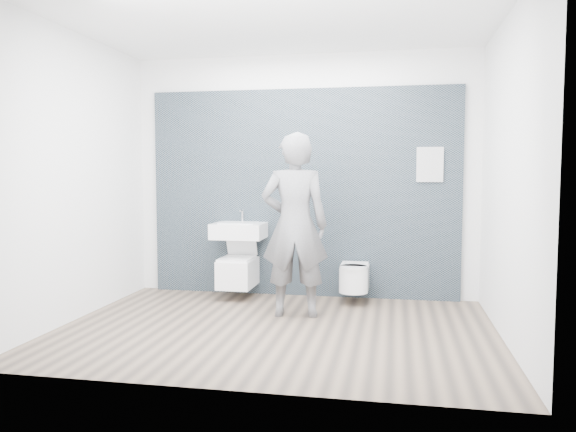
% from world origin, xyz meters
% --- Properties ---
extents(ground, '(4.00, 4.00, 0.00)m').
position_xyz_m(ground, '(0.00, 0.00, 0.00)').
color(ground, brown).
rests_on(ground, ground).
extents(room_shell, '(4.00, 4.00, 4.00)m').
position_xyz_m(room_shell, '(0.00, 0.00, 1.74)').
color(room_shell, silver).
rests_on(room_shell, ground).
extents(tile_wall, '(3.60, 0.06, 2.40)m').
position_xyz_m(tile_wall, '(0.00, 1.47, 0.00)').
color(tile_wall, black).
rests_on(tile_wall, ground).
extents(washbasin, '(0.59, 0.44, 0.44)m').
position_xyz_m(washbasin, '(-0.70, 1.22, 0.78)').
color(washbasin, white).
rests_on(washbasin, ground).
extents(toilet_square, '(0.38, 0.55, 0.71)m').
position_xyz_m(toilet_square, '(-0.70, 1.17, 0.32)').
color(toilet_square, white).
rests_on(toilet_square, ground).
extents(toilet_rounded, '(0.31, 0.53, 0.29)m').
position_xyz_m(toilet_rounded, '(0.63, 1.17, 0.28)').
color(toilet_rounded, white).
rests_on(toilet_rounded, ground).
extents(info_placard, '(0.29, 0.03, 0.38)m').
position_xyz_m(info_placard, '(1.44, 1.43, 0.00)').
color(info_placard, white).
rests_on(info_placard, ground).
extents(visitor, '(0.72, 0.52, 1.83)m').
position_xyz_m(visitor, '(0.09, 0.50, 0.92)').
color(visitor, slate).
rests_on(visitor, ground).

